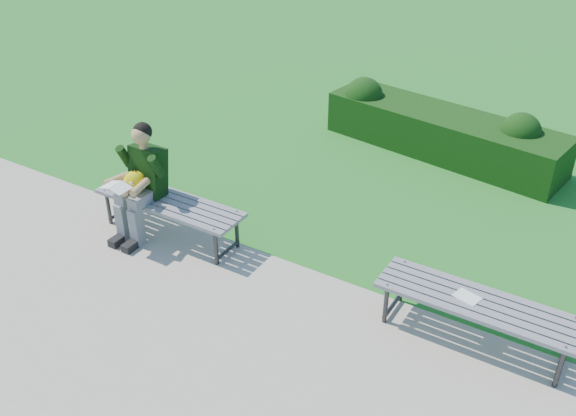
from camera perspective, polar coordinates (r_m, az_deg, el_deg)
ground at (r=6.95m, az=0.30°, el=-4.98°), size 80.00×80.00×0.00m
walkway at (r=5.87m, az=-8.80°, el=-13.50°), size 30.00×3.50×0.02m
hedge at (r=9.41m, az=13.43°, el=6.78°), size 3.53×1.39×0.86m
bench_left at (r=7.29m, az=-10.51°, el=0.26°), size 1.80×0.50×0.46m
bench_right at (r=5.99m, az=16.47°, el=-8.34°), size 1.80×0.50×0.46m
seated_boy at (r=7.28m, az=-13.00°, el=2.59°), size 0.56×0.76×1.31m
paper_sheet at (r=5.97m, az=15.63°, el=-7.63°), size 0.25×0.21×0.01m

